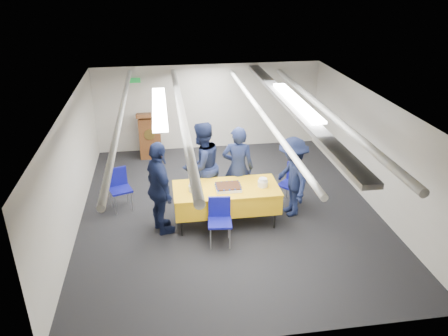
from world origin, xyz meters
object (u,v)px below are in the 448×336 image
Objects in this scene: podium at (150,135)px; sailor_a at (238,168)px; serving_table at (226,197)px; sailor_c at (160,189)px; chair_near at (220,216)px; sailor_b at (202,166)px; sailor_d at (292,177)px; chair_left at (119,184)px; chair_right at (293,180)px; sheet_cake at (228,187)px.

sailor_a reaches higher than podium.
serving_table is 1.31m from sailor_c.
sailor_b is (-0.17, 1.35, 0.39)m from chair_near.
sailor_a is 1.11m from sailor_d.
chair_near is 1.00× the size of chair_left.
chair_right is at bearing -94.06° from sailor_c.
sailor_d is at bearing 169.72° from sailor_a.
chair_left is 3.53m from sailor_d.
sailor_c is (-1.58, -0.72, 0.02)m from sailor_a.
chair_right is 1.94m from sailor_b.
podium is 0.68× the size of sailor_b.
chair_near is 0.47× the size of sailor_b.
sailor_a is at bearing 65.89° from chair_near.
serving_table is 1.11× the size of sailor_c.
sailor_c reaches higher than chair_left.
sailor_d is (1.01, -0.45, -0.06)m from sailor_a.
chair_near is at bearing -144.75° from chair_right.
sailor_c reaches higher than chair_right.
podium reaches higher than serving_table.
sailor_a is at bearing -84.08° from sailor_c.
chair_right is at bearing -5.15° from chair_left.
chair_near is (-0.22, -0.63, -0.03)m from serving_table.
chair_near reaches higher than serving_table.
sheet_cake is 2.35m from chair_left.
serving_table is 0.76m from sailor_a.
sailor_d is at bearing 26.46° from chair_near.
serving_table is 2.32× the size of chair_right.
sailor_d is at bearing 9.29° from sheet_cake.
sailor_b reaches higher than chair_left.
sheet_cake is at bearing -24.82° from chair_left.
sailor_b is (-1.89, 0.13, 0.39)m from chair_right.
sailor_d reaches higher than podium.
sheet_cake is at bearing -67.44° from podium.
sailor_b reaches higher than serving_table.
chair_left is at bearing -109.53° from sailor_d.
chair_right is (1.72, 1.22, 0.00)m from chair_near.
sailor_b is 1.21m from sailor_c.
chair_left is 1.76m from sailor_b.
podium is (-1.49, 3.60, -0.20)m from sheet_cake.
podium is at bearing -44.86° from sailor_a.
sailor_b is (-0.39, 0.72, 0.36)m from serving_table.
serving_table is 1.09× the size of sailor_b.
chair_right is at bearing -166.70° from sailor_a.
sailor_b reaches higher than sailor_d.
sailor_c is at bearing 38.19° from sailor_a.
sailor_a is at bearing -58.50° from podium.
chair_left reaches higher than sheet_cake.
sailor_b is at bearing -115.37° from sailor_d.
chair_right is 2.87m from sailor_c.
chair_right and chair_left have the same top height.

